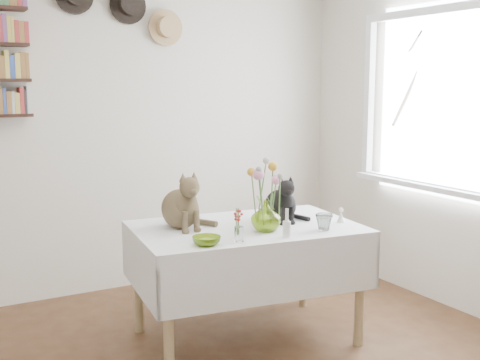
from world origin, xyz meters
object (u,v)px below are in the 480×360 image
dining_table (246,254)px  flower_vase (266,216)px  black_cat (280,197)px  tabby_cat (180,198)px

dining_table → flower_vase: bearing=-78.7°
dining_table → flower_vase: 0.33m
black_cat → flower_vase: 0.32m
dining_table → tabby_cat: bearing=156.8°
tabby_cat → flower_vase: size_ratio=1.96×
tabby_cat → flower_vase: 0.54m
black_cat → flower_vase: (-0.24, -0.20, -0.06)m
tabby_cat → black_cat: (0.65, -0.13, -0.03)m
tabby_cat → black_cat: 0.66m
dining_table → black_cat: black_cat is taller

